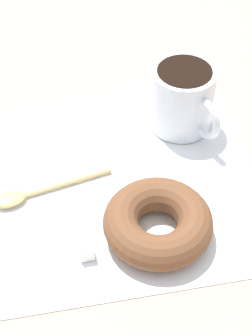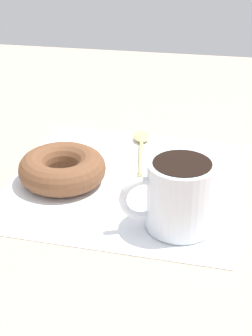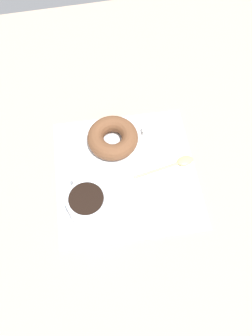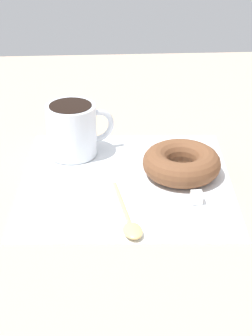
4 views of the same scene
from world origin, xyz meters
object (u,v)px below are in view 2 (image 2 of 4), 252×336
(coffee_cup, at_px, (179,194))
(spoon, at_px, (141,142))
(sugar_cube, at_px, (71,150))
(donut, at_px, (62,169))

(coffee_cup, height_order, spoon, coffee_cup)
(spoon, distance_m, sugar_cube, 0.11)
(donut, height_order, spoon, donut)
(coffee_cup, relative_size, sugar_cube, 7.11)
(spoon, bearing_deg, donut, 146.27)
(donut, height_order, sugar_cube, donut)
(donut, distance_m, sugar_cube, 0.08)
(spoon, bearing_deg, sugar_cube, 117.50)
(donut, xyz_separation_m, spoon, (0.13, -0.08, -0.01))
(coffee_cup, bearing_deg, sugar_cube, 47.30)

